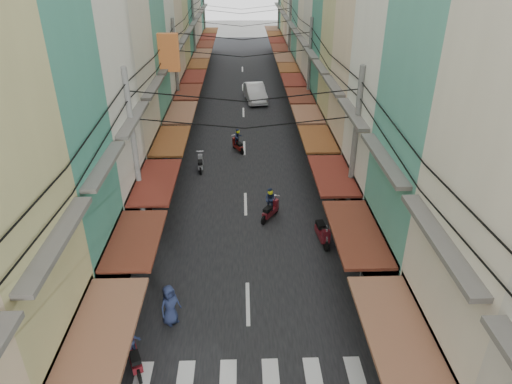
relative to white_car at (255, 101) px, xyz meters
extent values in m
plane|color=slate|center=(-1.12, -25.36, 0.00)|extent=(160.00, 160.00, 0.00)
cube|color=black|center=(-1.12, -5.36, 0.01)|extent=(10.00, 80.00, 0.02)
cube|color=slate|center=(-7.62, -5.36, 0.03)|extent=(3.00, 80.00, 0.06)
cube|color=slate|center=(5.38, -5.36, 0.03)|extent=(3.00, 80.00, 0.06)
cube|color=black|center=(-6.72, -31.63, 1.60)|extent=(1.20, 4.52, 3.20)
cube|color=brown|center=(-5.22, -31.63, 3.00)|extent=(1.80, 4.33, 0.12)
cube|color=#595651|center=(-5.87, -31.63, 6.00)|extent=(0.50, 4.23, 0.15)
cube|color=black|center=(-6.72, -27.13, 1.60)|extent=(1.20, 4.13, 3.20)
cube|color=#612A1B|center=(-5.22, -27.13, 3.00)|extent=(1.80, 3.96, 0.12)
cube|color=#595651|center=(-5.87, -27.13, 6.00)|extent=(0.50, 3.87, 0.15)
cube|color=beige|center=(-9.12, -22.41, 10.47)|extent=(6.00, 5.14, 20.93)
cube|color=black|center=(-6.72, -22.41, 1.60)|extent=(1.20, 4.94, 3.20)
cube|color=maroon|center=(-5.22, -22.41, 3.00)|extent=(1.80, 4.73, 0.12)
cube|color=#595651|center=(-5.87, -22.41, 6.00)|extent=(0.50, 4.63, 0.15)
cube|color=beige|center=(-9.12, -17.36, 8.72)|extent=(6.00, 4.95, 17.43)
cube|color=black|center=(-6.72, -17.36, 1.60)|extent=(1.20, 4.75, 3.20)
cube|color=brown|center=(-5.22, -17.36, 3.00)|extent=(1.80, 4.56, 0.12)
cube|color=#595651|center=(-5.87, -17.36, 6.00)|extent=(0.50, 4.46, 0.15)
cube|color=#509B87|center=(-9.12, -12.39, 8.16)|extent=(6.00, 4.99, 16.32)
cube|color=black|center=(-6.72, -12.39, 1.60)|extent=(1.20, 4.80, 3.20)
cube|color=brown|center=(-5.22, -12.39, 3.00)|extent=(1.80, 4.60, 0.12)
cube|color=#595651|center=(-5.87, -12.39, 6.00)|extent=(0.50, 4.50, 0.15)
cube|color=black|center=(-6.72, -7.57, 1.60)|extent=(1.20, 4.46, 3.20)
cube|color=#612A1B|center=(-5.22, -7.57, 3.00)|extent=(1.80, 4.27, 0.12)
cube|color=#595651|center=(-5.87, -7.57, 6.00)|extent=(0.50, 4.18, 0.15)
cube|color=black|center=(-6.72, -2.80, 1.60)|extent=(1.20, 4.70, 3.20)
cube|color=maroon|center=(-5.22, -2.80, 3.00)|extent=(1.80, 4.50, 0.12)
cube|color=#595651|center=(-5.87, -2.80, 6.00)|extent=(0.50, 4.40, 0.15)
cube|color=black|center=(-6.72, 1.91, 1.60)|extent=(1.20, 4.34, 3.20)
cube|color=brown|center=(-5.22, 1.91, 3.00)|extent=(1.80, 4.16, 0.12)
cube|color=#595651|center=(-5.87, 1.91, 6.00)|extent=(0.50, 4.07, 0.15)
cube|color=black|center=(-6.72, 6.76, 1.60)|extent=(1.20, 4.99, 3.20)
cube|color=brown|center=(-5.22, 6.76, 3.00)|extent=(1.80, 4.78, 0.12)
cube|color=#595651|center=(-5.87, 6.76, 6.00)|extent=(0.50, 4.68, 0.15)
cube|color=black|center=(-6.72, 11.83, 1.60)|extent=(1.20, 4.74, 3.20)
cube|color=#612A1B|center=(-5.22, 11.83, 3.00)|extent=(1.80, 4.55, 0.12)
cube|color=#595651|center=(-5.87, 11.83, 6.00)|extent=(0.50, 4.45, 0.15)
cube|color=black|center=(-6.72, 16.78, 1.60)|extent=(1.20, 4.76, 3.20)
cube|color=maroon|center=(-5.22, 16.78, 3.00)|extent=(1.80, 4.56, 0.12)
cube|color=#595651|center=(-5.87, 16.78, 6.00)|extent=(0.50, 4.46, 0.15)
cube|color=black|center=(-6.72, 21.78, 1.60)|extent=(1.20, 4.84, 3.20)
cube|color=brown|center=(-5.22, 21.78, 3.00)|extent=(1.80, 4.64, 0.12)
cube|color=#595651|center=(-5.87, 21.78, 6.00)|extent=(0.50, 4.54, 0.15)
cube|color=#4E2811|center=(-5.52, -13.36, 7.00)|extent=(1.20, 0.40, 2.20)
cube|color=black|center=(4.48, -31.92, 1.60)|extent=(1.20, 4.78, 3.20)
cube|color=brown|center=(2.98, -31.92, 3.00)|extent=(1.80, 4.58, 0.12)
cube|color=#595651|center=(3.63, -31.92, 6.00)|extent=(0.50, 4.48, 0.15)
cube|color=#509B87|center=(6.88, -26.91, 7.54)|extent=(6.00, 5.03, 15.08)
cube|color=black|center=(4.48, -26.91, 1.60)|extent=(1.20, 4.83, 3.20)
cube|color=#612A1B|center=(2.98, -26.91, 3.00)|extent=(1.80, 4.63, 0.12)
cube|color=#595651|center=(3.63, -26.91, 6.00)|extent=(0.50, 4.53, 0.15)
cube|color=black|center=(4.48, -22.00, 1.60)|extent=(1.20, 4.60, 3.20)
cube|color=maroon|center=(2.98, -22.00, 3.00)|extent=(1.80, 4.41, 0.12)
cube|color=#595651|center=(3.63, -22.00, 6.00)|extent=(0.50, 4.31, 0.15)
cube|color=black|center=(4.48, -17.34, 1.60)|extent=(1.20, 4.34, 3.20)
cube|color=brown|center=(2.98, -17.34, 3.00)|extent=(1.80, 4.16, 0.12)
cube|color=#595651|center=(3.63, -17.34, 6.00)|extent=(0.50, 4.07, 0.15)
cube|color=tan|center=(6.88, -13.02, 7.06)|extent=(6.00, 4.12, 14.13)
cube|color=black|center=(4.48, -13.02, 1.60)|extent=(1.20, 3.96, 3.20)
cube|color=brown|center=(2.98, -13.02, 3.00)|extent=(1.80, 3.79, 0.12)
cube|color=#595651|center=(3.63, -13.02, 6.00)|extent=(0.50, 3.71, 0.15)
cube|color=#3C8570|center=(6.88, -8.76, 8.84)|extent=(6.00, 4.40, 17.68)
cube|color=black|center=(4.48, -8.76, 1.60)|extent=(1.20, 4.23, 3.20)
cube|color=#612A1B|center=(2.98, -8.76, 3.00)|extent=(1.80, 4.05, 0.12)
cube|color=#595651|center=(3.63, -8.76, 6.00)|extent=(0.50, 3.96, 0.15)
cube|color=black|center=(4.48, -4.24, 1.60)|extent=(1.20, 4.45, 3.20)
cube|color=maroon|center=(2.98, -4.24, 3.00)|extent=(1.80, 4.26, 0.12)
cube|color=#595651|center=(3.63, -4.24, 6.00)|extent=(0.50, 4.17, 0.15)
cube|color=black|center=(4.48, 0.08, 1.60)|extent=(1.20, 3.84, 3.20)
cube|color=brown|center=(2.98, 0.08, 3.00)|extent=(1.80, 3.68, 0.12)
cube|color=#595651|center=(3.63, 0.08, 6.00)|extent=(0.50, 3.60, 0.15)
cube|color=black|center=(4.48, 4.59, 1.60)|extent=(1.20, 4.81, 3.20)
cube|color=brown|center=(2.98, 4.59, 3.00)|extent=(1.80, 4.61, 0.12)
cube|color=#595651|center=(3.63, 4.59, 6.00)|extent=(0.50, 4.51, 0.15)
cube|color=black|center=(4.48, 9.59, 1.60)|extent=(1.20, 4.80, 3.20)
cube|color=#612A1B|center=(2.98, 9.59, 3.00)|extent=(1.80, 4.60, 0.12)
cube|color=#595651|center=(3.63, 9.59, 6.00)|extent=(0.50, 4.50, 0.15)
cube|color=black|center=(4.48, 14.25, 1.60)|extent=(1.20, 4.15, 3.20)
cube|color=maroon|center=(2.98, 14.25, 3.00)|extent=(1.80, 3.97, 0.12)
cube|color=#595651|center=(3.63, 14.25, 6.00)|extent=(0.50, 3.89, 0.15)
cube|color=black|center=(4.48, 18.58, 1.60)|extent=(1.20, 4.16, 3.20)
cube|color=brown|center=(2.98, 18.58, 3.00)|extent=(1.80, 3.99, 0.12)
cube|color=#595651|center=(3.63, 18.58, 6.00)|extent=(0.50, 3.90, 0.15)
cube|color=black|center=(4.48, 23.18, 1.60)|extent=(1.20, 4.68, 3.20)
cube|color=brown|center=(2.98, 23.18, 3.00)|extent=(1.80, 4.49, 0.12)
cube|color=#595651|center=(3.63, 23.18, 6.00)|extent=(0.50, 4.39, 0.15)
cylinder|color=slate|center=(-6.02, -22.36, 4.10)|extent=(0.26, 0.26, 8.20)
cylinder|color=slate|center=(3.78, -22.36, 4.10)|extent=(0.26, 0.26, 8.20)
cylinder|color=slate|center=(-6.02, -7.36, 4.10)|extent=(0.26, 0.26, 8.20)
cylinder|color=slate|center=(3.78, -7.36, 4.10)|extent=(0.26, 0.26, 8.20)
cylinder|color=slate|center=(-6.02, 7.64, 4.10)|extent=(0.26, 0.26, 8.20)
cylinder|color=slate|center=(3.78, 7.64, 4.10)|extent=(0.26, 0.26, 8.20)
cylinder|color=slate|center=(-6.02, 22.64, 4.10)|extent=(0.26, 0.26, 8.20)
cylinder|color=slate|center=(3.78, 22.64, 4.10)|extent=(0.26, 0.26, 8.20)
imported|color=silver|center=(0.00, 0.00, 0.00)|extent=(5.75, 2.84, 1.95)
imported|color=black|center=(6.38, -24.09, 0.00)|extent=(1.79, 1.22, 1.16)
cylinder|color=black|center=(-4.92, -29.74, 0.25)|extent=(0.10, 0.50, 0.50)
cylinder|color=black|center=(-4.92, -30.99, 0.25)|extent=(0.10, 0.50, 0.50)
cube|color=maroon|center=(-4.92, -30.36, 0.40)|extent=(0.33, 1.11, 0.27)
cube|color=black|center=(-4.92, -30.60, 0.69)|extent=(0.31, 0.53, 0.17)
cube|color=maroon|center=(-4.92, -29.84, 0.62)|extent=(0.29, 0.27, 0.53)
imported|color=#1F2848|center=(-4.92, -30.36, 0.53)|extent=(0.51, 0.36, 1.27)
sphere|color=#CBD519|center=(-4.92, -30.36, 1.49)|extent=(0.27, 0.27, 0.27)
cylinder|color=black|center=(0.14, -20.33, 0.25)|extent=(0.10, 0.50, 0.50)
cylinder|color=black|center=(0.14, -21.58, 0.25)|extent=(0.10, 0.50, 0.50)
cube|color=maroon|center=(0.14, -20.96, 0.41)|extent=(0.33, 1.11, 0.27)
cube|color=black|center=(0.14, -21.20, 0.70)|extent=(0.31, 0.53, 0.17)
cube|color=maroon|center=(0.14, -20.42, 0.63)|extent=(0.29, 0.27, 0.53)
imported|color=#1F2848|center=(0.14, -20.96, 0.53)|extent=(0.51, 0.36, 1.28)
sphere|color=#CBD519|center=(0.14, -20.96, 1.50)|extent=(0.27, 0.27, 0.27)
cylinder|color=black|center=(-1.54, -11.37, 0.24)|extent=(0.09, 0.47, 0.47)
cylinder|color=black|center=(-1.54, -12.55, 0.24)|extent=(0.09, 0.47, 0.47)
cube|color=maroon|center=(-1.54, -11.96, 0.38)|extent=(0.31, 1.05, 0.25)
cube|color=black|center=(-1.54, -12.18, 0.65)|extent=(0.29, 0.50, 0.16)
cube|color=maroon|center=(-1.54, -11.46, 0.59)|extent=(0.27, 0.25, 0.50)
imported|color=#1F2848|center=(-1.54, -11.96, 0.50)|extent=(0.48, 0.34, 1.21)
sphere|color=#CBD519|center=(-1.54, -11.96, 1.41)|extent=(0.25, 0.25, 0.25)
cylinder|color=black|center=(2.47, -22.43, 0.29)|extent=(0.11, 0.58, 0.58)
cylinder|color=black|center=(2.47, -23.87, 0.29)|extent=(0.11, 0.58, 0.58)
cube|color=maroon|center=(2.47, -23.15, 0.47)|extent=(0.38, 1.28, 0.31)
cube|color=black|center=(2.47, -23.43, 0.80)|extent=(0.36, 0.61, 0.20)
cube|color=maroon|center=(2.47, -22.54, 0.72)|extent=(0.33, 0.31, 0.61)
cylinder|color=black|center=(-3.90, -14.32, 0.24)|extent=(0.09, 0.49, 0.49)
cylinder|color=black|center=(-3.90, -15.53, 0.24)|extent=(0.09, 0.49, 0.49)
cube|color=#96969E|center=(-3.90, -14.92, 0.39)|extent=(0.32, 1.07, 0.26)
cube|color=black|center=(-3.90, -15.16, 0.67)|extent=(0.30, 0.51, 0.17)
cube|color=#96969E|center=(-3.90, -14.41, 0.61)|extent=(0.28, 0.26, 0.51)
cylinder|color=black|center=(5.46, -31.27, 0.27)|extent=(0.11, 0.55, 0.55)
cube|color=maroon|center=(5.46, -31.38, 0.69)|extent=(0.32, 0.30, 0.58)
cylinder|color=black|center=(5.44, -30.06, 0.28)|extent=(0.11, 0.56, 0.56)
cylinder|color=black|center=(5.44, -31.47, 0.28)|extent=(0.11, 0.56, 0.56)
cube|color=maroon|center=(5.44, -30.77, 0.46)|extent=(0.37, 1.25, 0.30)
cube|color=black|center=(5.44, -31.04, 0.78)|extent=(0.35, 0.60, 0.20)
cube|color=maroon|center=(5.44, -30.17, 0.71)|extent=(0.33, 0.30, 0.60)
cylinder|color=black|center=(-7.13, -19.62, 0.26)|extent=(0.10, 0.51, 0.51)
cylinder|color=black|center=(-7.13, -20.90, 0.26)|extent=(0.10, 0.51, 0.51)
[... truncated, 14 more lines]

